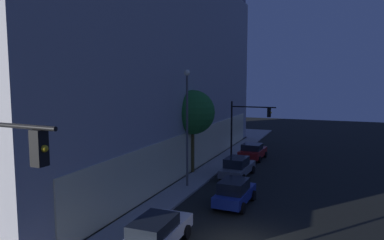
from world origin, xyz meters
TOP-DOWN VIEW (x-y plane):
  - modern_building at (12.89, 18.10)m, footprint 38.06×22.13m
  - traffic_light_far_corner at (18.85, 4.28)m, footprint 0.33×4.52m
  - street_lamp_sidewalk at (7.66, 5.97)m, footprint 0.44×0.44m
  - sidewalk_tree at (11.51, 7.07)m, footprint 3.70×3.70m
  - car_white at (-1.68, 3.59)m, footprint 4.82×2.04m
  - car_blue at (5.34, 1.77)m, footprint 4.09×2.06m
  - car_grey at (11.91, 3.30)m, footprint 4.83×2.16m
  - car_red at (18.85, 3.54)m, footprint 4.17×2.37m

SIDE VIEW (x-z plane):
  - car_red at x=18.85m, z-range 0.01..1.61m
  - car_white at x=-1.68m, z-range 0.03..1.60m
  - car_grey at x=11.91m, z-range 0.00..1.64m
  - car_blue at x=5.34m, z-range 0.02..1.69m
  - traffic_light_far_corner at x=18.85m, z-range 1.09..6.72m
  - sidewalk_tree at x=11.51m, z-range 1.74..8.66m
  - street_lamp_sidewalk at x=7.66m, z-range 1.19..9.62m
  - modern_building at x=12.89m, z-range -0.08..20.60m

